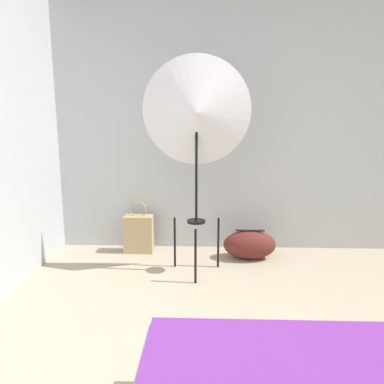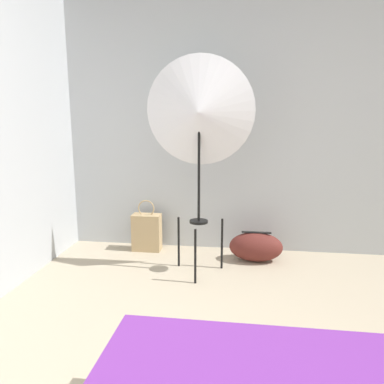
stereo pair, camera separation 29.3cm
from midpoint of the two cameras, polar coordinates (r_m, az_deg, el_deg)
The scene contains 4 objects.
wall_back at distance 3.76m, azimuth 10.42°, elevation 10.61°, with size 8.00×0.05×2.60m.
photo_umbrella at distance 3.08m, azimuth 3.87°, elevation 11.96°, with size 0.91×0.36×1.84m.
tote_bag at distance 3.82m, azimuth -4.73°, elevation -6.11°, with size 0.29×0.15×0.52m.
duffel_bag at distance 3.63m, azimuth 12.03°, elevation -8.21°, with size 0.50×0.28×0.28m.
Camera 2 is at (-0.01, -1.32, 1.34)m, focal length 35.00 mm.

